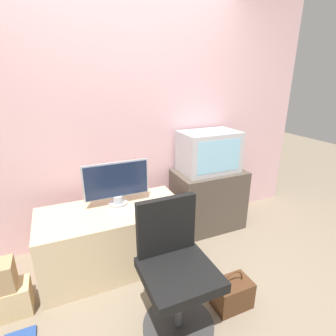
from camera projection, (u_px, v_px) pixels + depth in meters
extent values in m
plane|color=#7F705B|center=(180.00, 320.00, 1.91)|extent=(12.00, 12.00, 0.00)
cube|color=beige|center=(123.00, 116.00, 2.62)|extent=(4.40, 0.05, 2.60)
cube|color=#CCB289|center=(114.00, 238.00, 2.38)|extent=(1.27, 0.61, 0.57)
cube|color=#4C4238|center=(208.00, 199.00, 3.01)|extent=(0.77, 0.48, 0.68)
cylinder|color=#B2B2B7|center=(118.00, 203.00, 2.39)|extent=(0.17, 0.17, 0.02)
cylinder|color=#B2B2B7|center=(118.00, 199.00, 2.38)|extent=(0.09, 0.09, 0.07)
cube|color=#B2B2B7|center=(116.00, 180.00, 2.32)|extent=(0.59, 0.01, 0.33)
cube|color=#19233D|center=(117.00, 180.00, 2.31)|extent=(0.56, 0.02, 0.30)
cube|color=silver|center=(126.00, 211.00, 2.25)|extent=(0.31, 0.13, 0.01)
ellipsoid|color=#4C4C51|center=(149.00, 206.00, 2.32)|extent=(0.06, 0.04, 0.04)
cube|color=#B7B7BC|center=(209.00, 151.00, 2.84)|extent=(0.62, 0.40, 0.44)
cube|color=#8CC6E5|center=(219.00, 156.00, 2.67)|extent=(0.51, 0.01, 0.34)
cylinder|color=#333333|center=(178.00, 325.00, 1.85)|extent=(0.50, 0.50, 0.03)
cylinder|color=#4C4C51|center=(179.00, 302.00, 1.78)|extent=(0.05, 0.05, 0.40)
cube|color=black|center=(179.00, 274.00, 1.70)|extent=(0.47, 0.47, 0.07)
cube|color=black|center=(166.00, 226.00, 1.80)|extent=(0.42, 0.05, 0.42)
cube|color=#D1B27F|center=(6.00, 301.00, 1.92)|extent=(0.34, 0.20, 0.24)
cube|color=#A3845B|center=(0.00, 277.00, 1.85)|extent=(0.19, 0.18, 0.21)
cube|color=#4C2D19|center=(232.00, 294.00, 2.00)|extent=(0.29, 0.19, 0.22)
torus|color=#4C2D19|center=(233.00, 281.00, 1.96)|extent=(0.17, 0.01, 0.17)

